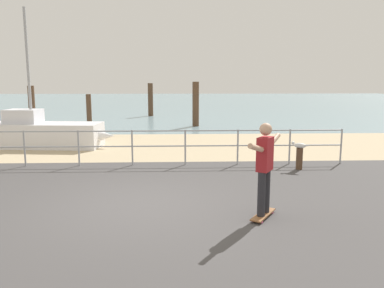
# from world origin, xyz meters

# --- Properties ---
(ground_plane) EXTENTS (24.00, 10.00, 0.04)m
(ground_plane) POSITION_xyz_m (0.00, -1.00, 0.00)
(ground_plane) COLOR #474444
(ground_plane) RESTS_ON ground
(beach_strip) EXTENTS (24.00, 6.00, 0.04)m
(beach_strip) POSITION_xyz_m (0.00, 7.00, 0.00)
(beach_strip) COLOR tan
(beach_strip) RESTS_ON ground
(sea_surface) EXTENTS (72.00, 50.00, 0.04)m
(sea_surface) POSITION_xyz_m (0.00, 35.00, 0.00)
(sea_surface) COLOR #75939E
(sea_surface) RESTS_ON ground
(railing_fence) EXTENTS (13.81, 0.05, 1.05)m
(railing_fence) POSITION_xyz_m (-1.25, 3.60, 0.70)
(railing_fence) COLOR #9EA0A5
(railing_fence) RESTS_ON ground
(sailboat) EXTENTS (5.03, 1.80, 4.98)m
(sailboat) POSITION_xyz_m (-4.05, 6.83, 0.52)
(sailboat) COLOR silver
(sailboat) RESTS_ON ground
(skateboard) EXTENTS (0.60, 0.78, 0.08)m
(skateboard) POSITION_xyz_m (2.35, -0.82, 0.07)
(skateboard) COLOR brown
(skateboard) RESTS_ON ground
(skateboarder) EXTENTS (0.85, 1.27, 1.65)m
(skateboarder) POSITION_xyz_m (2.35, -0.82, 1.02)
(skateboarder) COLOR #26262B
(skateboarder) RESTS_ON skateboard
(bollard_short) EXTENTS (0.18, 0.18, 0.61)m
(bollard_short) POSITION_xyz_m (4.18, 2.91, 0.31)
(bollard_short) COLOR #513826
(bollard_short) RESTS_ON ground
(seagull) EXTENTS (0.45, 0.28, 0.18)m
(seagull) POSITION_xyz_m (4.16, 2.92, 0.69)
(seagull) COLOR white
(seagull) RESTS_ON bollard_short
(groyne_post_0) EXTENTS (0.32, 0.32, 2.16)m
(groyne_post_0) POSITION_xyz_m (-6.51, 12.46, 1.08)
(groyne_post_0) COLOR #513826
(groyne_post_0) RESTS_ON ground
(groyne_post_1) EXTENTS (0.26, 0.26, 1.73)m
(groyne_post_1) POSITION_xyz_m (-3.74, 12.81, 0.86)
(groyne_post_1) COLOR #513826
(groyne_post_1) RESTS_ON ground
(groyne_post_2) EXTENTS (0.34, 0.34, 2.22)m
(groyne_post_2) POSITION_xyz_m (-0.97, 18.96, 1.11)
(groyne_post_2) COLOR #513826
(groyne_post_2) RESTS_ON ground
(groyne_post_3) EXTENTS (0.34, 0.34, 2.36)m
(groyne_post_3) POSITION_xyz_m (1.80, 13.03, 1.18)
(groyne_post_3) COLOR #513826
(groyne_post_3) RESTS_ON ground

